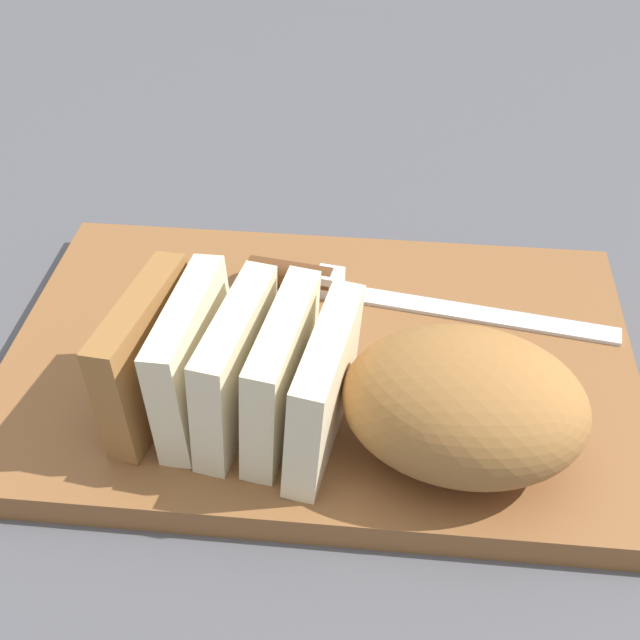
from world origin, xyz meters
name	(u,v)px	position (x,y,z in m)	size (l,w,h in m)	color
ground_plane	(320,374)	(0.00, 0.00, 0.00)	(3.00, 3.00, 0.00)	#4C4C51
cutting_board	(320,363)	(0.00, 0.00, 0.01)	(0.45, 0.30, 0.02)	brown
bread_loaf	(368,389)	(-0.04, 0.08, 0.06)	(0.30, 0.15, 0.09)	#996633
bread_knife	(340,285)	(-0.01, -0.07, 0.03)	(0.28, 0.07, 0.02)	silver
crumb_near_knife	(283,355)	(0.03, 0.01, 0.02)	(0.00, 0.00, 0.00)	tan
crumb_near_loaf	(317,399)	(0.00, 0.05, 0.02)	(0.01, 0.01, 0.01)	tan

